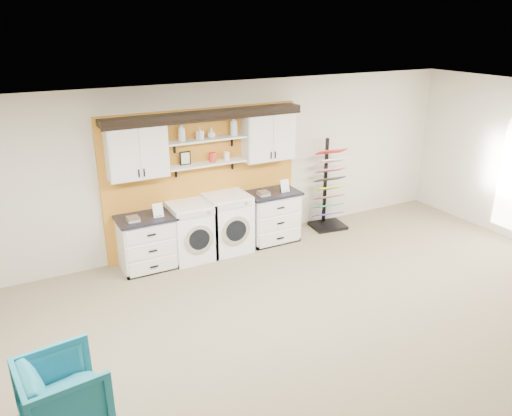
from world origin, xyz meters
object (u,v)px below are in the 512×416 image
base_cabinet_left (147,242)px  base_cabinet_right (272,216)px  dryer (227,223)px  sample_rack (328,200)px  armchair (63,393)px  washer (191,231)px

base_cabinet_left → base_cabinet_right: 2.26m
dryer → sample_rack: bearing=1.1°
sample_rack → armchair: size_ratio=2.17×
dryer → armchair: dryer is taller
base_cabinet_right → armchair: (-3.92, -2.85, -0.10)m
dryer → armchair: 4.18m
base_cabinet_right → sample_rack: bearing=1.6°
sample_rack → armchair: bearing=-143.1°
sample_rack → washer: bearing=-171.5°
base_cabinet_left → dryer: bearing=-0.1°
base_cabinet_right → washer: bearing=-179.9°
base_cabinet_left → armchair: base_cabinet_left is taller
washer → sample_rack: sample_rack is taller
base_cabinet_left → washer: washer is taller
base_cabinet_left → sample_rack: size_ratio=0.52×
washer → dryer: bearing=0.0°
base_cabinet_left → base_cabinet_right: bearing=-0.0°
washer → armchair: 3.73m
base_cabinet_left → sample_rack: (3.51, 0.04, 0.10)m
washer → sample_rack: bearing=0.8°
base_cabinet_left → washer: size_ratio=0.93×
dryer → armchair: size_ratio=1.28×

